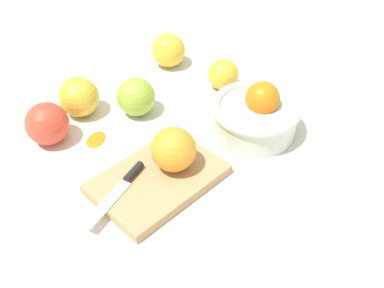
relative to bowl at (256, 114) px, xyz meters
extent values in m
plane|color=silver|center=(0.13, -0.11, -0.04)|extent=(2.40, 2.40, 0.00)
cylinder|color=beige|center=(0.00, 0.00, -0.01)|extent=(0.17, 0.17, 0.06)
torus|color=beige|center=(0.00, 0.00, 0.02)|extent=(0.18, 0.18, 0.02)
sphere|color=orange|center=(-0.01, 0.00, 0.03)|extent=(0.07, 0.07, 0.07)
cube|color=tan|center=(0.23, -0.06, -0.03)|extent=(0.25, 0.19, 0.02)
sphere|color=orange|center=(0.19, -0.06, 0.02)|extent=(0.08, 0.08, 0.08)
cube|color=silver|center=(0.33, -0.09, -0.02)|extent=(0.11, 0.03, 0.00)
cylinder|color=black|center=(0.25, -0.10, -0.02)|extent=(0.05, 0.02, 0.01)
sphere|color=#8EB738|center=(0.09, -0.23, 0.00)|extent=(0.08, 0.08, 0.08)
sphere|color=gold|center=(-0.10, -0.30, 0.00)|extent=(0.08, 0.08, 0.08)
sphere|color=gold|center=(0.16, -0.33, 0.00)|extent=(0.08, 0.08, 0.08)
sphere|color=gold|center=(-0.09, -0.14, -0.01)|extent=(0.07, 0.07, 0.07)
sphere|color=#D6422D|center=(0.26, -0.31, 0.00)|extent=(0.08, 0.08, 0.08)
ellipsoid|color=orange|center=(0.21, -0.24, -0.04)|extent=(0.06, 0.05, 0.01)
camera|label=1|loc=(0.64, 0.31, 0.53)|focal=41.44mm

